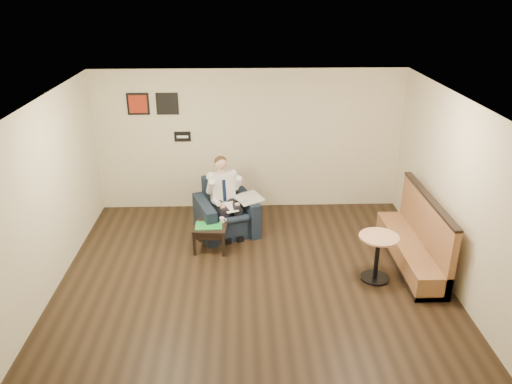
{
  "coord_description": "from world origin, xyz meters",
  "views": [
    {
      "loc": [
        -0.17,
        -6.4,
        4.34
      ],
      "look_at": [
        0.07,
        1.2,
        1.07
      ],
      "focal_mm": 35.0,
      "sensor_mm": 36.0,
      "label": 1
    }
  ],
  "objects_px": {
    "side_table": "(211,237)",
    "cafe_table": "(377,258)",
    "smartphone": "(215,221)",
    "coffee_mug": "(222,220)",
    "green_folder": "(209,225)",
    "seated_man": "(228,201)",
    "armchair": "(226,208)",
    "banquette": "(413,231)"
  },
  "relations": [
    {
      "from": "seated_man",
      "to": "banquette",
      "type": "bearing_deg",
      "value": -38.71
    },
    {
      "from": "cafe_table",
      "to": "side_table",
      "type": "bearing_deg",
      "value": 158.3
    },
    {
      "from": "coffee_mug",
      "to": "green_folder",
      "type": "bearing_deg",
      "value": -151.94
    },
    {
      "from": "green_folder",
      "to": "coffee_mug",
      "type": "xyz_separation_m",
      "value": [
        0.22,
        0.12,
        0.04
      ]
    },
    {
      "from": "seated_man",
      "to": "coffee_mug",
      "type": "relative_size",
      "value": 14.02
    },
    {
      "from": "green_folder",
      "to": "cafe_table",
      "type": "bearing_deg",
      "value": -21.14
    },
    {
      "from": "armchair",
      "to": "seated_man",
      "type": "relative_size",
      "value": 0.75
    },
    {
      "from": "side_table",
      "to": "cafe_table",
      "type": "distance_m",
      "value": 2.81
    },
    {
      "from": "coffee_mug",
      "to": "cafe_table",
      "type": "bearing_deg",
      "value": -25.25
    },
    {
      "from": "seated_man",
      "to": "coffee_mug",
      "type": "height_order",
      "value": "seated_man"
    },
    {
      "from": "smartphone",
      "to": "banquette",
      "type": "bearing_deg",
      "value": 3.04
    },
    {
      "from": "green_folder",
      "to": "seated_man",
      "type": "bearing_deg",
      "value": 57.74
    },
    {
      "from": "side_table",
      "to": "cafe_table",
      "type": "xyz_separation_m",
      "value": [
        2.61,
        -1.04,
        0.15
      ]
    },
    {
      "from": "side_table",
      "to": "banquette",
      "type": "relative_size",
      "value": 0.25
    },
    {
      "from": "seated_man",
      "to": "green_folder",
      "type": "relative_size",
      "value": 2.96
    },
    {
      "from": "armchair",
      "to": "cafe_table",
      "type": "xyz_separation_m",
      "value": [
        2.36,
        -1.66,
        -0.11
      ]
    },
    {
      "from": "seated_man",
      "to": "smartphone",
      "type": "relative_size",
      "value": 9.52
    },
    {
      "from": "green_folder",
      "to": "banquette",
      "type": "bearing_deg",
      "value": -9.38
    },
    {
      "from": "side_table",
      "to": "smartphone",
      "type": "xyz_separation_m",
      "value": [
        0.07,
        0.15,
        0.23
      ]
    },
    {
      "from": "green_folder",
      "to": "cafe_table",
      "type": "distance_m",
      "value": 2.83
    },
    {
      "from": "seated_man",
      "to": "smartphone",
      "type": "xyz_separation_m",
      "value": [
        -0.23,
        -0.35,
        -0.21
      ]
    },
    {
      "from": "side_table",
      "to": "cafe_table",
      "type": "bearing_deg",
      "value": -21.7
    },
    {
      "from": "seated_man",
      "to": "green_folder",
      "type": "xyz_separation_m",
      "value": [
        -0.33,
        -0.52,
        -0.21
      ]
    },
    {
      "from": "coffee_mug",
      "to": "armchair",
      "type": "bearing_deg",
      "value": 83.24
    },
    {
      "from": "banquette",
      "to": "cafe_table",
      "type": "distance_m",
      "value": 0.85
    },
    {
      "from": "armchair",
      "to": "banquette",
      "type": "relative_size",
      "value": 0.45
    },
    {
      "from": "armchair",
      "to": "green_folder",
      "type": "distance_m",
      "value": 0.7
    },
    {
      "from": "seated_man",
      "to": "side_table",
      "type": "distance_m",
      "value": 0.73
    },
    {
      "from": "green_folder",
      "to": "coffee_mug",
      "type": "distance_m",
      "value": 0.26
    },
    {
      "from": "side_table",
      "to": "coffee_mug",
      "type": "height_order",
      "value": "coffee_mug"
    },
    {
      "from": "seated_man",
      "to": "coffee_mug",
      "type": "bearing_deg",
      "value": -123.65
    },
    {
      "from": "seated_man",
      "to": "side_table",
      "type": "height_order",
      "value": "seated_man"
    },
    {
      "from": "armchair",
      "to": "side_table",
      "type": "height_order",
      "value": "armchair"
    },
    {
      "from": "banquette",
      "to": "armchair",
      "type": "bearing_deg",
      "value": 158.68
    },
    {
      "from": "coffee_mug",
      "to": "cafe_table",
      "type": "relative_size",
      "value": 0.13
    },
    {
      "from": "green_folder",
      "to": "smartphone",
      "type": "bearing_deg",
      "value": 60.41
    },
    {
      "from": "armchair",
      "to": "banquette",
      "type": "distance_m",
      "value": 3.26
    },
    {
      "from": "smartphone",
      "to": "banquette",
      "type": "distance_m",
      "value": 3.31
    },
    {
      "from": "coffee_mug",
      "to": "banquette",
      "type": "bearing_deg",
      "value": -12.16
    },
    {
      "from": "smartphone",
      "to": "coffee_mug",
      "type": "bearing_deg",
      "value": -7.1
    },
    {
      "from": "coffee_mug",
      "to": "smartphone",
      "type": "relative_size",
      "value": 0.68
    },
    {
      "from": "armchair",
      "to": "coffee_mug",
      "type": "relative_size",
      "value": 10.57
    }
  ]
}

